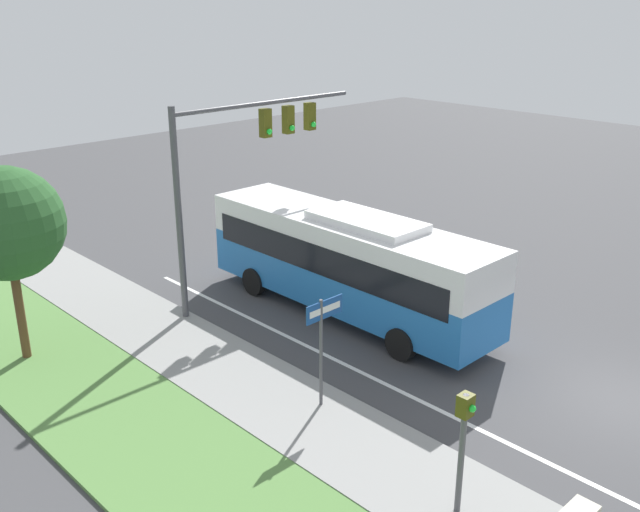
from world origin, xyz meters
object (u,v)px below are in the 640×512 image
signal_gantry (243,154)px  pedestrian_signal (463,434)px  street_sign (323,334)px  bus (347,258)px

signal_gantry → pedestrian_signal: signal_gantry is taller
pedestrian_signal → street_sign: (0.82, 4.56, 0.15)m
bus → pedestrian_signal: bus is taller
pedestrian_signal → signal_gantry: bearing=71.3°
signal_gantry → pedestrian_signal: (-3.76, -11.13, -3.00)m
bus → signal_gantry: size_ratio=1.44×
bus → pedestrian_signal: 9.54m
bus → street_sign: (-4.41, -3.42, 0.15)m
street_sign → signal_gantry: bearing=65.9°
bus → street_sign: bearing=-142.2°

